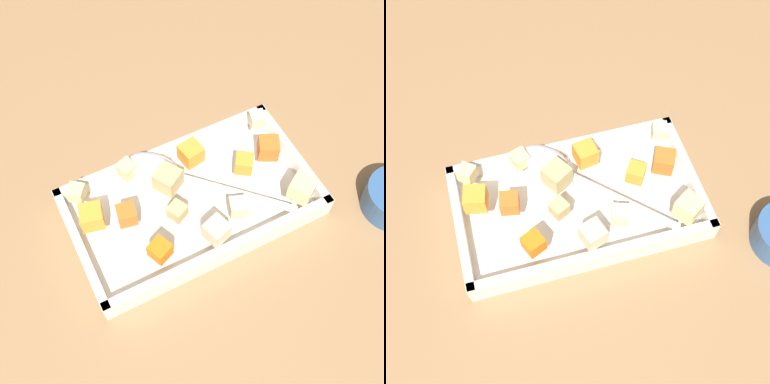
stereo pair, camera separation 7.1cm
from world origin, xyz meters
The scene contains 17 objects.
ground_plane centered at (0.00, 0.00, 0.00)m, with size 4.00×4.00×0.00m, color #936D47.
baking_dish centered at (0.00, -0.01, 0.01)m, with size 0.36×0.20×0.04m.
carrot_chunk_near_spoon centered at (-0.10, 0.00, 0.05)m, with size 0.03×0.03×0.03m, color orange.
carrot_chunk_corner_sw centered at (0.09, 0.00, 0.05)m, with size 0.03×0.03×0.03m, color orange.
carrot_chunk_front_center centered at (-0.08, -0.07, 0.05)m, with size 0.03×0.03×0.03m, color orange.
carrot_chunk_heap_side centered at (0.03, 0.05, 0.06)m, with size 0.03×0.03×0.03m, color orange.
carrot_chunk_mid_left centered at (-0.14, 0.02, 0.06)m, with size 0.03×0.03×0.03m, color orange.
carrot_chunk_far_left centered at (0.13, 0.01, 0.06)m, with size 0.03×0.03×0.03m, color orange.
potato_chunk_back_center centered at (0.04, -0.06, 0.05)m, with size 0.02×0.02×0.02m, color beige.
potato_chunk_near_left centered at (-0.03, -0.03, 0.05)m, with size 0.02×0.02×0.02m, color tan.
potato_chunk_far_right centered at (0.15, 0.06, 0.05)m, with size 0.02×0.02×0.02m, color beige.
potato_chunk_rim_edge centered at (0.14, -0.08, 0.06)m, with size 0.03×0.03×0.03m, color #E0CC89.
potato_chunk_corner_nw centered at (-0.15, 0.07, 0.05)m, with size 0.02×0.02×0.02m, color #E0CC89.
potato_chunk_corner_ne centered at (0.00, -0.08, 0.06)m, with size 0.03×0.03×0.03m, color beige.
potato_chunk_corner_se centered at (-0.07, 0.07, 0.05)m, with size 0.02×0.02×0.02m, color #E0CC89.
potato_chunk_heap_top centered at (-0.02, 0.02, 0.06)m, with size 0.03×0.03×0.03m, color tan.
serving_spoon centered at (-0.02, 0.05, 0.05)m, with size 0.20×0.20×0.02m.
Camera 1 is at (-0.16, -0.33, 0.66)m, focal length 46.54 mm.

